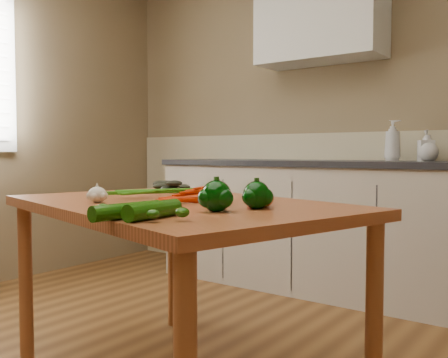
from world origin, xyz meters
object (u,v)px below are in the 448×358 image
tomato_b (263,197)px  tomato_c (263,198)px  soap_bottle_c (428,148)px  zucchini_a (153,210)px  table (177,222)px  zucchini_b (127,211)px  soap_bottle_b (426,146)px  pepper_c (216,196)px  soap_bottle_a (392,140)px  garlic_bulb (97,195)px  leafy_greens (174,182)px  tomato_a (254,193)px  pepper_a (217,194)px  pepper_b (257,195)px  carrot_bunch (183,192)px

tomato_b → tomato_c: (0.04, -0.06, 0.00)m
soap_bottle_c → zucchini_a: soap_bottle_c is taller
table → zucchini_b: bearing=-48.6°
soap_bottle_b → pepper_c: bearing=56.9°
soap_bottle_a → soap_bottle_b: 0.21m
garlic_bulb → tomato_b: same height
leafy_greens → tomato_a: bearing=-20.0°
zucchini_a → table: bearing=124.4°
garlic_bulb → zucchini_a: (0.51, -0.21, -0.01)m
garlic_bulb → tomato_c: tomato_c is taller
pepper_a → pepper_b: pepper_b is taller
zucchini_a → zucchini_b: zucchini_a is taller
soap_bottle_a → pepper_c: soap_bottle_a is taller
garlic_bulb → pepper_c: (0.55, 0.04, 0.02)m
garlic_bulb → zucchini_b: bearing=-29.9°
soap_bottle_b → tomato_a: soap_bottle_b is taller
leafy_greens → pepper_b: (0.73, -0.38, -0.00)m
soap_bottle_c → pepper_a: size_ratio=1.92×
tomato_c → soap_bottle_c: bearing=86.8°
carrot_bunch → pepper_a: bearing=-3.5°
tomato_b → zucchini_a: (-0.05, -0.51, -0.01)m
carrot_bunch → pepper_b: pepper_b is taller
soap_bottle_c → pepper_a: 1.89m
soap_bottle_c → carrot_bunch: soap_bottle_c is taller
table → pepper_c: size_ratio=15.87×
soap_bottle_c → pepper_b: bearing=94.6°
pepper_b → tomato_b: bearing=112.8°
pepper_a → tomato_c: 0.17m
soap_bottle_a → tomato_b: (0.09, -1.74, -0.24)m
soap_bottle_c → carrot_bunch: 1.86m
table → tomato_a: (0.29, 0.13, 0.12)m
table → zucchini_a: zucchini_a is taller
pepper_a → garlic_bulb: bearing=-158.3°
garlic_bulb → leafy_greens: bearing=102.0°
tomato_b → zucchini_a: 0.52m
soap_bottle_c → garlic_bulb: soap_bottle_c is taller
pepper_c → carrot_bunch: bearing=147.3°
soap_bottle_a → garlic_bulb: 2.11m
tomato_c → leafy_greens: bearing=155.8°
pepper_b → pepper_c: bearing=-113.5°
table → pepper_a: pepper_a is taller
soap_bottle_a → pepper_a: soap_bottle_a is taller
pepper_a → tomato_c: size_ratio=1.16×
garlic_bulb → tomato_c: size_ratio=0.99×
zucchini_a → soap_bottle_b: bearing=85.6°
soap_bottle_b → tomato_c: size_ratio=2.68×
soap_bottle_a → tomato_a: (0.02, -1.70, -0.24)m
pepper_b → tomato_b: (-0.05, 0.12, -0.02)m
pepper_c → tomato_a: 0.31m
soap_bottle_c → pepper_a: (-0.25, -1.87, -0.18)m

